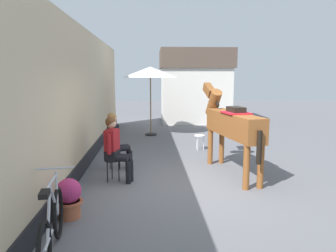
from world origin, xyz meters
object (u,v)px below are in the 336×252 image
(seated_visitor_near, at_px, (115,146))
(seated_visitor_far, at_px, (116,138))
(flower_planter_near, at_px, (69,198))
(saddled_horse_center, at_px, (231,124))
(cafe_parasol, at_px, (150,73))
(spare_stool_white, at_px, (200,137))
(leaning_bicycle, at_px, (52,227))

(seated_visitor_near, relative_size, seated_visitor_far, 1.00)
(seated_visitor_near, bearing_deg, flower_planter_near, -107.50)
(saddled_horse_center, relative_size, cafe_parasol, 1.15)
(cafe_parasol, xyz_separation_m, spare_stool_white, (1.46, -2.58, -1.96))
(leaning_bicycle, relative_size, spare_stool_white, 3.81)
(seated_visitor_far, relative_size, leaning_bicycle, 0.79)
(flower_planter_near, bearing_deg, cafe_parasol, 79.41)
(leaning_bicycle, xyz_separation_m, spare_stool_white, (2.72, 5.69, 0.00))
(seated_visitor_far, height_order, cafe_parasol, cafe_parasol)
(cafe_parasol, distance_m, spare_stool_white, 3.56)
(flower_planter_near, height_order, spare_stool_white, flower_planter_near)
(seated_visitor_near, bearing_deg, saddled_horse_center, 9.76)
(seated_visitor_far, distance_m, flower_planter_near, 2.67)
(seated_visitor_near, relative_size, flower_planter_near, 2.17)
(saddled_horse_center, relative_size, flower_planter_near, 4.64)
(seated_visitor_near, bearing_deg, spare_stool_white, 51.39)
(saddled_horse_center, xyz_separation_m, spare_stool_white, (-0.33, 2.37, -0.76))
(leaning_bicycle, height_order, spare_stool_white, leaning_bicycle)
(flower_planter_near, bearing_deg, seated_visitor_far, 79.33)
(seated_visitor_near, distance_m, seated_visitor_far, 0.84)
(flower_planter_near, distance_m, leaning_bicycle, 1.13)
(seated_visitor_near, xyz_separation_m, seated_visitor_far, (-0.06, 0.84, 0.00))
(seated_visitor_near, relative_size, saddled_horse_center, 0.47)
(spare_stool_white, bearing_deg, leaning_bicycle, -115.58)
(leaning_bicycle, xyz_separation_m, cafe_parasol, (1.26, 8.27, 1.97))
(cafe_parasol, bearing_deg, leaning_bicycle, -98.66)
(saddled_horse_center, bearing_deg, flower_planter_near, -145.04)
(saddled_horse_center, height_order, cafe_parasol, cafe_parasol)
(seated_visitor_near, distance_m, spare_stool_white, 3.62)
(seated_visitor_near, distance_m, saddled_horse_center, 2.65)
(seated_visitor_near, bearing_deg, seated_visitor_far, 94.30)
(leaning_bicycle, bearing_deg, spare_stool_white, 64.42)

